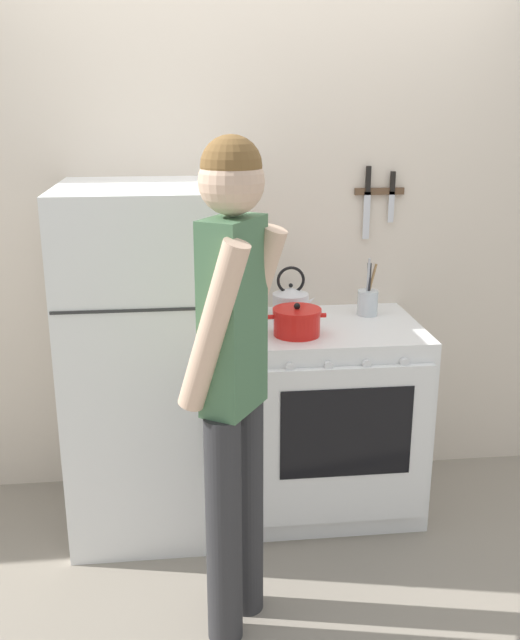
{
  "coord_description": "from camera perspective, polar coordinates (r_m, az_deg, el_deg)",
  "views": [
    {
      "loc": [
        -0.37,
        -3.37,
        1.88
      ],
      "look_at": [
        -0.05,
        -0.47,
        0.99
      ],
      "focal_mm": 40.0,
      "sensor_mm": 36.0,
      "label": 1
    }
  ],
  "objects": [
    {
      "name": "tea_kettle",
      "position": [
        3.34,
        2.49,
        1.48
      ],
      "size": [
        0.21,
        0.17,
        0.25
      ],
      "color": "silver",
      "rests_on": "stove_range"
    },
    {
      "name": "dutch_oven_pot",
      "position": [
        3.09,
        2.97,
        -0.13
      ],
      "size": [
        0.26,
        0.21,
        0.14
      ],
      "color": "red",
      "rests_on": "stove_range"
    },
    {
      "name": "stove_range",
      "position": [
        3.4,
        5.61,
        -7.64
      ],
      "size": [
        0.81,
        0.69,
        0.91
      ],
      "color": "white",
      "rests_on": "ground_plane"
    },
    {
      "name": "wall_back",
      "position": [
        3.47,
        -0.19,
        7.05
      ],
      "size": [
        10.0,
        0.06,
        2.55
      ],
      "color": "beige",
      "rests_on": "ground_plane"
    },
    {
      "name": "ground_plane",
      "position": [
        3.88,
        -0.12,
        -11.93
      ],
      "size": [
        14.0,
        14.0,
        0.0
      ],
      "primitive_type": "plane",
      "color": "gray"
    },
    {
      "name": "person",
      "position": [
        2.41,
        -2.13,
        -3.91
      ],
      "size": [
        0.41,
        0.44,
        1.79
      ],
      "rotation": [
        0.0,
        0.0,
        1.01
      ],
      "color": "#2D2D30",
      "rests_on": "ground_plane"
    },
    {
      "name": "refrigerator",
      "position": [
        3.21,
        -8.64,
        -3.27
      ],
      "size": [
        0.73,
        0.74,
        1.55
      ],
      "color": "white",
      "rests_on": "ground_plane"
    },
    {
      "name": "wall_knife_strip",
      "position": [
        3.51,
        9.47,
        10.12
      ],
      "size": [
        0.24,
        0.03,
        0.35
      ],
      "color": "brown"
    },
    {
      "name": "utensil_jar",
      "position": [
        3.42,
        8.61,
        1.52
      ],
      "size": [
        0.1,
        0.1,
        0.28
      ],
      "color": "silver",
      "rests_on": "stove_range"
    }
  ]
}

